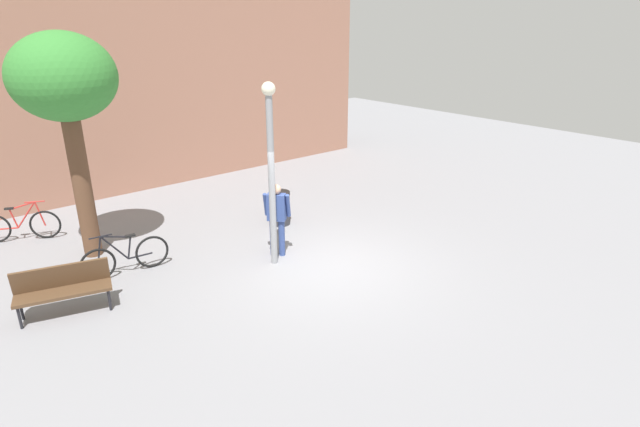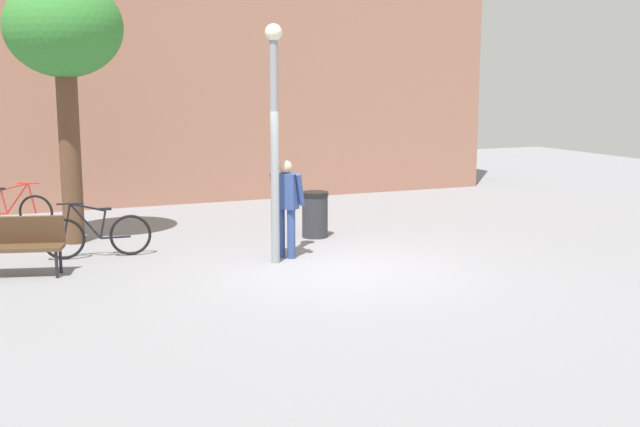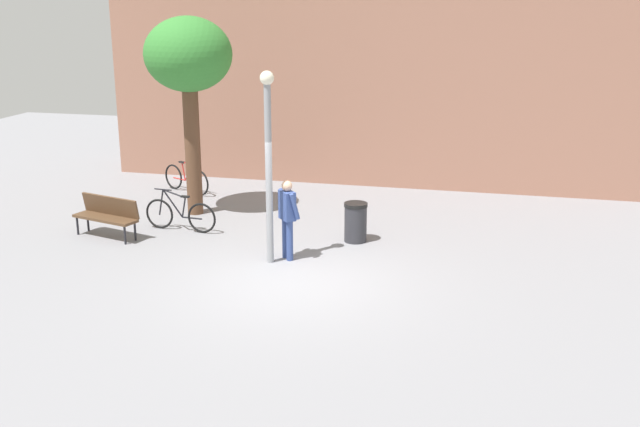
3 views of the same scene
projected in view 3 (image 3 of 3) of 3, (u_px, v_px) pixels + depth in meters
name	position (u px, v px, depth m)	size (l,w,h in m)	color
ground_plane	(295.00, 282.00, 14.30)	(36.00, 36.00, 0.00)	gray
building_facade	(375.00, 31.00, 21.23)	(15.42, 2.00, 8.58)	#9E6B56
lamppost	(268.00, 153.00, 14.73)	(0.28, 0.28, 3.88)	gray
person_by_lamppost	(287.00, 214.00, 15.29)	(0.56, 0.59, 1.67)	#334784
park_bench	(107.00, 213.00, 16.84)	(1.67, 0.88, 0.92)	#513823
plaza_tree	(188.00, 60.00, 17.76)	(2.09, 2.09, 4.81)	brown
bicycle_red	(187.00, 179.00, 20.72)	(1.64, 0.85, 0.97)	black
bicycle_black	(180.00, 215.00, 17.32)	(1.81, 0.21, 0.97)	black
trash_bin	(356.00, 222.00, 16.54)	(0.52, 0.52, 0.88)	#2D2D33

